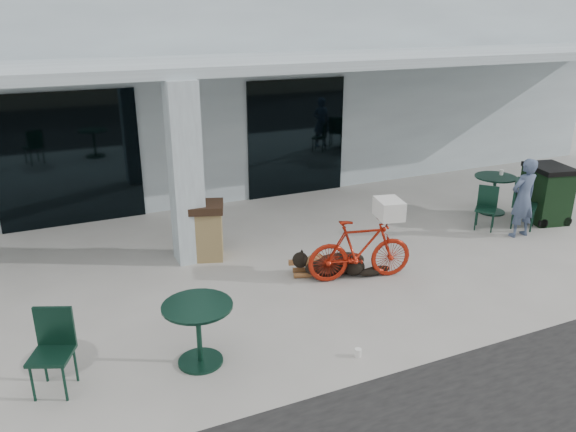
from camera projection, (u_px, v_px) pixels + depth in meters
name	position (u px, v px, depth m)	size (l,w,h in m)	color
ground	(326.00, 299.00, 8.57)	(80.00, 80.00, 0.00)	#A9A69F
building	(181.00, 85.00, 15.07)	(22.00, 7.00, 4.50)	silver
storefront_glass_left	(68.00, 160.00, 11.15)	(2.80, 0.06, 2.70)	black
storefront_glass_right	(296.00, 138.00, 13.06)	(2.40, 0.06, 2.70)	black
column	(186.00, 174.00, 9.43)	(0.50, 0.50, 3.12)	silver
overhang	(241.00, 63.00, 10.55)	(22.00, 2.80, 0.18)	silver
bicycle	(360.00, 250.00, 9.05)	(0.49, 1.73, 1.04)	#A01E0C
laundry_basket	(389.00, 209.00, 8.90)	(0.51, 0.38, 0.30)	white
dog	(335.00, 263.00, 9.30)	(1.27, 0.42, 0.42)	black
cup_near_dog	(358.00, 353.00, 7.14)	(0.09, 0.09, 0.11)	white
cafe_table_near	(199.00, 334.00, 6.90)	(0.87, 0.87, 0.81)	#113225
cafe_chair_near	(51.00, 354.00, 6.35)	(0.45, 0.49, 0.99)	#113225
cafe_table_far	(493.00, 194.00, 12.11)	(0.87, 0.87, 0.82)	#113225
cafe_chair_far_a	(525.00, 204.00, 11.22)	(0.45, 0.49, 0.99)	#113225
cafe_chair_far_b	(486.00, 209.00, 11.18)	(0.39, 0.43, 0.86)	#113225
person	(523.00, 198.00, 10.72)	(0.57, 0.37, 1.55)	#465675
cup_on_table	(501.00, 172.00, 12.04)	(0.08, 0.08, 0.11)	white
trash_receptacle	(207.00, 231.00, 9.86)	(0.60, 0.60, 1.02)	olive
wheeled_bin	(546.00, 193.00, 11.60)	(0.72, 0.92, 1.18)	black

